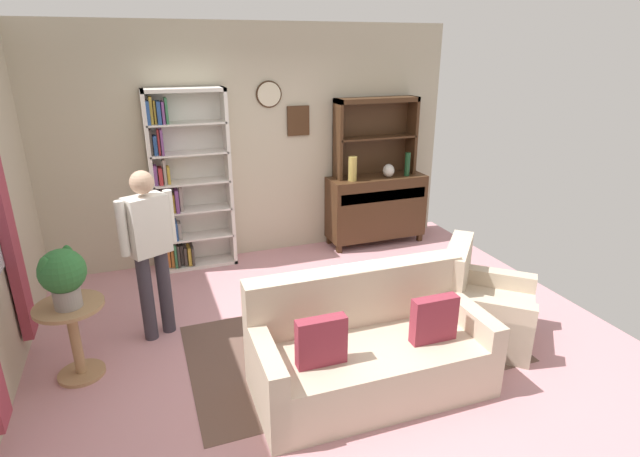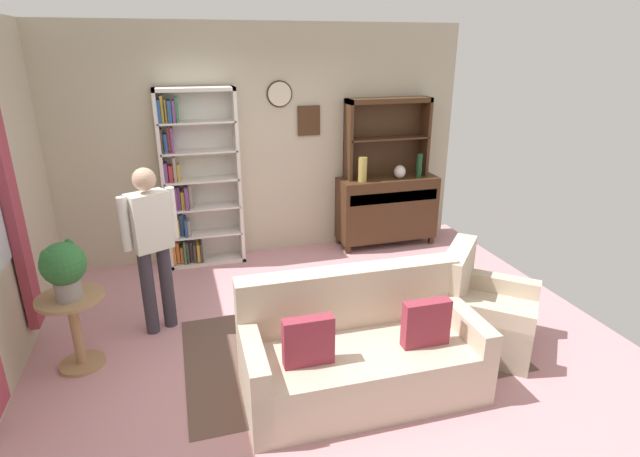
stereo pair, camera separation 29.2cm
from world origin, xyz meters
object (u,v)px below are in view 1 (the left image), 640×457
object	(u,v)px
plant_stand	(74,332)
coffee_table	(351,291)
sideboard	(376,206)
armchair_floral	(482,309)
vase_tall	(353,169)
bottle_wine	(407,164)
couch_floral	(368,351)
bookshelf	(185,186)
sideboard_hutch	(375,126)
potted_plant_large	(63,274)
person_reading	(150,244)
vase_round	(389,171)
book_stack	(365,284)

from	to	relation	value
plant_stand	coffee_table	xyz separation A→B (m)	(2.38, -0.04, -0.05)
sideboard	armchair_floral	xyz separation A→B (m)	(-0.15, -2.47, -0.22)
vase_tall	bottle_wine	size ratio (longest dim) A/B	1.01
coffee_table	couch_floral	bearing A→B (deg)	-105.46
bookshelf	sideboard_hutch	world-z (taller)	bookshelf
sideboard	bottle_wine	size ratio (longest dim) A/B	4.23
bottle_wine	coffee_table	world-z (taller)	bottle_wine
bookshelf	coffee_table	xyz separation A→B (m)	(1.27, -1.93, -0.65)
bottle_wine	potted_plant_large	distance (m)	4.31
sideboard	couch_floral	size ratio (longest dim) A/B	0.72
vase_tall	person_reading	xyz separation A→B (m)	(-2.51, -1.31, -0.17)
couch_floral	armchair_floral	distance (m)	1.29
bookshelf	vase_round	xyz separation A→B (m)	(2.57, -0.15, -0.00)
sideboard	sideboard_hutch	world-z (taller)	sideboard_hutch
bookshelf	potted_plant_large	distance (m)	2.23
vase_tall	vase_round	distance (m)	0.52
vase_tall	bottle_wine	world-z (taller)	vase_tall
bookshelf	vase_tall	world-z (taller)	bookshelf
coffee_table	bookshelf	bearing A→B (deg)	123.26
bottle_wine	armchair_floral	world-z (taller)	bottle_wine
plant_stand	vase_round	bearing A→B (deg)	25.34
plant_stand	book_stack	world-z (taller)	plant_stand
bookshelf	coffee_table	bearing A→B (deg)	-56.74
couch_floral	plant_stand	xyz separation A→B (m)	(-2.14, 0.93, 0.09)
sideboard	bottle_wine	xyz separation A→B (m)	(0.39, -0.09, 0.56)
vase_tall	book_stack	distance (m)	2.06
vase_round	couch_floral	bearing A→B (deg)	-120.06
sideboard	vase_round	world-z (taller)	vase_round
vase_round	person_reading	xyz separation A→B (m)	(-3.03, -1.33, -0.10)
coffee_table	potted_plant_large	bearing A→B (deg)	179.96
bookshelf	person_reading	size ratio (longest dim) A/B	1.35
vase_tall	book_stack	size ratio (longest dim) A/B	1.49
sideboard_hutch	vase_round	distance (m)	0.60
person_reading	book_stack	world-z (taller)	person_reading
potted_plant_large	person_reading	xyz separation A→B (m)	(0.64, 0.46, -0.02)
vase_tall	couch_floral	world-z (taller)	vase_tall
sideboard	armchair_floral	distance (m)	2.48
vase_tall	armchair_floral	size ratio (longest dim) A/B	0.29
vase_round	person_reading	distance (m)	3.31
coffee_table	book_stack	bearing A→B (deg)	-32.96
sideboard_hutch	person_reading	distance (m)	3.33
plant_stand	potted_plant_large	xyz separation A→B (m)	(0.01, -0.04, 0.52)
sideboard_hutch	vase_round	xyz separation A→B (m)	(0.13, -0.18, -0.55)
sideboard_hutch	book_stack	distance (m)	2.55
armchair_floral	couch_floral	bearing A→B (deg)	-168.13
sideboard	armchair_floral	size ratio (longest dim) A/B	1.20
sideboard	vase_round	distance (m)	0.52
coffee_table	sideboard	bearing A→B (deg)	57.70
vase_tall	coffee_table	world-z (taller)	vase_tall
vase_round	armchair_floral	distance (m)	2.52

